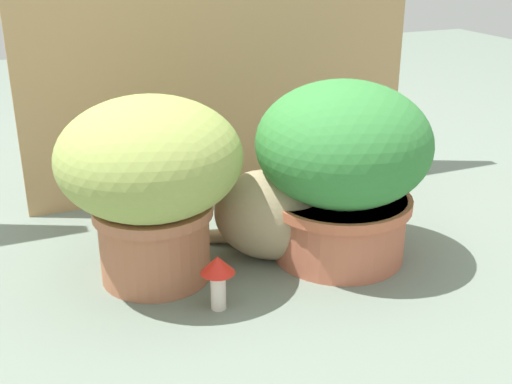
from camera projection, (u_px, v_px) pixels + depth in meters
ground_plane at (262, 264)px, 1.55m from camera, size 6.00×6.00×0.00m
cardboard_backdrop at (226, 47)px, 1.87m from camera, size 1.18×0.03×0.85m
grass_planter at (151, 176)px, 1.41m from camera, size 0.40×0.40×0.42m
leafy_planter at (342, 166)px, 1.51m from camera, size 0.41×0.41×0.43m
cat at (275, 211)px, 1.54m from camera, size 0.32×0.32×0.32m
mushroom_ornament_red at (218, 273)px, 1.34m from camera, size 0.07×0.07×0.12m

